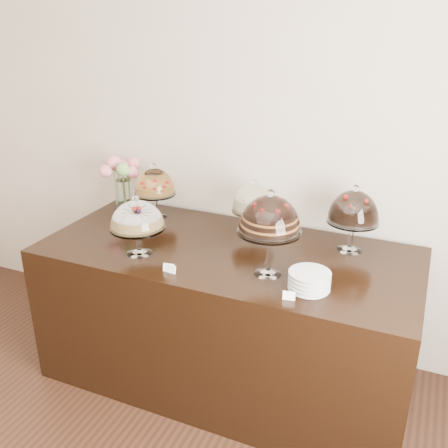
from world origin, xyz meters
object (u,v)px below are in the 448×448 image
at_px(cake_stand_sugar_sponge, 137,218).
at_px(cake_stand_choco_layer, 270,218).
at_px(cake_stand_cheesecake, 254,200).
at_px(cake_stand_dark_choco, 354,209).
at_px(display_counter, 227,315).
at_px(cake_stand_fruit_tart, 155,184).
at_px(plate_stack, 309,281).
at_px(flower_vase, 122,176).

bearing_deg(cake_stand_sugar_sponge, cake_stand_choco_layer, 4.43).
distance_m(cake_stand_cheesecake, cake_stand_dark_choco, 0.60).
height_order(display_counter, cake_stand_fruit_tart, cake_stand_fruit_tart).
xyz_separation_m(cake_stand_choco_layer, plate_stack, (0.24, -0.08, -0.27)).
xyz_separation_m(cake_stand_dark_choco, cake_stand_fruit_tart, (-1.30, 0.00, -0.02)).
distance_m(cake_stand_choco_layer, cake_stand_cheesecake, 0.55).
bearing_deg(flower_vase, cake_stand_fruit_tart, -11.40).
bearing_deg(cake_stand_choco_layer, plate_stack, -17.43).
xyz_separation_m(display_counter, cake_stand_dark_choco, (0.66, 0.28, 0.70)).
bearing_deg(cake_stand_fruit_tart, display_counter, -23.53).
bearing_deg(cake_stand_choco_layer, display_counter, 149.07).
bearing_deg(cake_stand_dark_choco, cake_stand_choco_layer, -126.42).
bearing_deg(flower_vase, cake_stand_cheesecake, -3.15).
distance_m(cake_stand_dark_choco, cake_stand_fruit_tart, 1.30).
xyz_separation_m(cake_stand_fruit_tart, flower_vase, (-0.30, 0.06, -0.00)).
relative_size(cake_stand_choco_layer, cake_stand_dark_choco, 1.18).
bearing_deg(cake_stand_choco_layer, cake_stand_sugar_sponge, -175.57).
xyz_separation_m(display_counter, flower_vase, (-0.94, 0.34, 0.69)).
xyz_separation_m(cake_stand_dark_choco, flower_vase, (-1.60, 0.06, -0.02)).
bearing_deg(cake_stand_dark_choco, cake_stand_cheesecake, 179.26).
height_order(display_counter, flower_vase, flower_vase).
relative_size(cake_stand_cheesecake, cake_stand_fruit_tart, 0.94).
bearing_deg(cake_stand_sugar_sponge, plate_stack, -0.97).
height_order(cake_stand_dark_choco, flower_vase, cake_stand_dark_choco).
bearing_deg(cake_stand_fruit_tart, cake_stand_cheesecake, 0.40).
height_order(cake_stand_choco_layer, cake_stand_dark_choco, cake_stand_choco_layer).
relative_size(cake_stand_cheesecake, cake_stand_dark_choco, 0.89).
bearing_deg(cake_stand_fruit_tart, cake_stand_sugar_sponge, -69.23).
bearing_deg(cake_stand_dark_choco, display_counter, -157.03).
height_order(display_counter, cake_stand_dark_choco, cake_stand_dark_choco).
bearing_deg(plate_stack, cake_stand_dark_choco, 79.29).
bearing_deg(cake_stand_fruit_tart, cake_stand_dark_choco, -0.13).
relative_size(flower_vase, plate_stack, 1.85).
bearing_deg(display_counter, flower_vase, 160.10).
bearing_deg(cake_stand_sugar_sponge, cake_stand_cheesecake, 46.80).
bearing_deg(cake_stand_cheesecake, cake_stand_choco_layer, -61.35).
relative_size(display_counter, cake_stand_cheesecake, 6.19).
relative_size(cake_stand_sugar_sponge, cake_stand_choco_layer, 0.75).
bearing_deg(cake_stand_dark_choco, plate_stack, -100.71).
bearing_deg(cake_stand_fruit_tart, cake_stand_choco_layer, -26.05).
height_order(cake_stand_sugar_sponge, cake_stand_fruit_tart, cake_stand_fruit_tart).
distance_m(cake_stand_sugar_sponge, cake_stand_dark_choco, 1.22).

